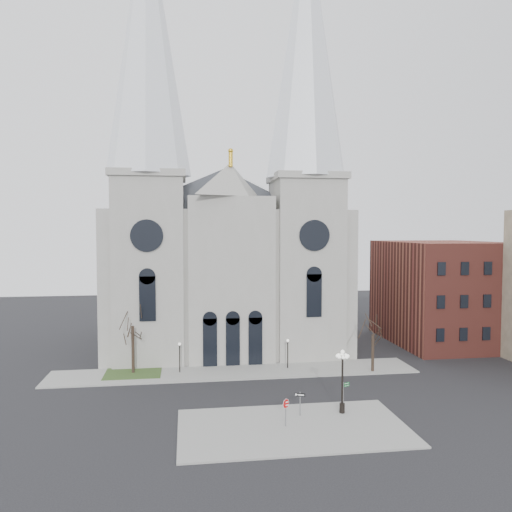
{
  "coord_description": "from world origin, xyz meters",
  "views": [
    {
      "loc": [
        -5.32,
        -42.69,
        15.66
      ],
      "look_at": [
        1.9,
        8.0,
        12.95
      ],
      "focal_mm": 35.0,
      "sensor_mm": 36.0,
      "label": 1
    }
  ],
  "objects": [
    {
      "name": "globe_lamp",
      "position": [
        7.77,
        -2.64,
        3.53
      ],
      "size": [
        1.37,
        1.37,
        5.4
      ],
      "rotation": [
        0.0,
        0.0,
        -0.21
      ],
      "color": "black",
      "rests_on": "sidewalk_near"
    },
    {
      "name": "tree_left",
      "position": [
        -11.0,
        12.0,
        5.58
      ],
      "size": [
        3.2,
        3.2,
        7.5
      ],
      "color": "black",
      "rests_on": "ground"
    },
    {
      "name": "one_way_sign",
      "position": [
        4.09,
        -2.76,
        1.51
      ],
      "size": [
        0.83,
        0.37,
        2.01
      ],
      "rotation": [
        0.0,
        0.0,
        -0.38
      ],
      "color": "slate",
      "rests_on": "sidewalk_near"
    },
    {
      "name": "sidewalk_far",
      "position": [
        0.0,
        11.0,
        0.07
      ],
      "size": [
        40.0,
        6.0,
        0.14
      ],
      "primitive_type": "cube",
      "color": "gray",
      "rests_on": "ground"
    },
    {
      "name": "ped_lamp_right",
      "position": [
        6.0,
        11.5,
        2.33
      ],
      "size": [
        0.32,
        0.32,
        3.26
      ],
      "color": "black",
      "rests_on": "sidewalk_far"
    },
    {
      "name": "sidewalk_near",
      "position": [
        3.0,
        -5.0,
        0.07
      ],
      "size": [
        18.0,
        10.0,
        0.14
      ],
      "primitive_type": "cube",
      "color": "gray",
      "rests_on": "ground"
    },
    {
      "name": "street_name_sign",
      "position": [
        8.35,
        -1.34,
        1.45
      ],
      "size": [
        0.65,
        0.34,
        2.21
      ],
      "rotation": [
        0.0,
        0.0,
        0.43
      ],
      "color": "slate",
      "rests_on": "sidewalk_near"
    },
    {
      "name": "stop_sign",
      "position": [
        2.44,
        -4.82,
        1.75
      ],
      "size": [
        0.77,
        0.28,
        2.23
      ],
      "rotation": [
        0.0,
        0.0,
        0.33
      ],
      "color": "slate",
      "rests_on": "sidewalk_near"
    },
    {
      "name": "ped_lamp_left",
      "position": [
        -6.0,
        11.5,
        2.33
      ],
      "size": [
        0.32,
        0.32,
        3.26
      ],
      "color": "black",
      "rests_on": "sidewalk_far"
    },
    {
      "name": "cathedral",
      "position": [
        0.0,
        22.86,
        18.48
      ],
      "size": [
        33.0,
        26.66,
        54.0
      ],
      "color": "gray",
      "rests_on": "ground"
    },
    {
      "name": "tree_right",
      "position": [
        15.0,
        9.0,
        4.47
      ],
      "size": [
        3.2,
        3.2,
        6.0
      ],
      "color": "black",
      "rests_on": "ground"
    },
    {
      "name": "grass_patch",
      "position": [
        -11.0,
        12.0,
        0.09
      ],
      "size": [
        6.0,
        5.0,
        0.18
      ],
      "primitive_type": "cube",
      "color": "#2E471E",
      "rests_on": "ground"
    },
    {
      "name": "bg_building_brick",
      "position": [
        30.0,
        22.0,
        7.0
      ],
      "size": [
        14.0,
        18.0,
        14.0
      ],
      "primitive_type": "cube",
      "color": "brown",
      "rests_on": "ground"
    },
    {
      "name": "ground",
      "position": [
        0.0,
        0.0,
        0.0
      ],
      "size": [
        160.0,
        160.0,
        0.0
      ],
      "primitive_type": "plane",
      "color": "black",
      "rests_on": "ground"
    }
  ]
}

